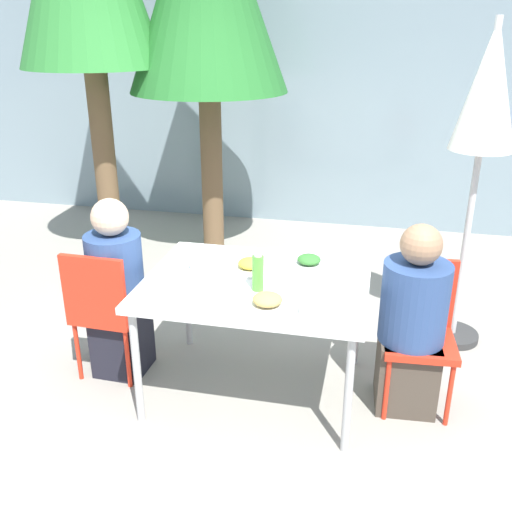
# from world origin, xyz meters

# --- Properties ---
(ground_plane) EXTENTS (24.00, 24.00, 0.00)m
(ground_plane) POSITION_xyz_m (0.00, 0.00, 0.00)
(ground_plane) COLOR gray
(building_facade) EXTENTS (10.00, 0.20, 3.00)m
(building_facade) POSITION_xyz_m (0.00, 3.32, 1.50)
(building_facade) COLOR gray
(building_facade) RESTS_ON ground
(dining_table) EXTENTS (1.27, 0.98, 0.74)m
(dining_table) POSITION_xyz_m (0.00, 0.00, 0.68)
(dining_table) COLOR white
(dining_table) RESTS_ON ground
(chair_left) EXTENTS (0.41, 0.41, 0.86)m
(chair_left) POSITION_xyz_m (-0.94, -0.05, 0.50)
(chair_left) COLOR red
(chair_left) RESTS_ON ground
(person_left) EXTENTS (0.34, 0.34, 1.16)m
(person_left) POSITION_xyz_m (-0.88, 0.03, 0.55)
(person_left) COLOR black
(person_left) RESTS_ON ground
(chair_right) EXTENTS (0.42, 0.42, 0.86)m
(chair_right) POSITION_xyz_m (0.93, 0.14, 0.50)
(chair_right) COLOR red
(chair_right) RESTS_ON ground
(person_right) EXTENTS (0.37, 0.37, 1.12)m
(person_right) POSITION_xyz_m (0.89, 0.06, 0.52)
(person_right) COLOR #473D33
(person_right) RESTS_ON ground
(closed_umbrella) EXTENTS (0.40, 0.40, 2.14)m
(closed_umbrella) POSITION_xyz_m (1.24, 0.90, 1.65)
(closed_umbrella) COLOR #333333
(closed_umbrella) RESTS_ON ground
(plate_0) EXTENTS (0.26, 0.26, 0.07)m
(plate_0) POSITION_xyz_m (0.27, 0.27, 0.77)
(plate_0) COLOR white
(plate_0) RESTS_ON dining_table
(plate_1) EXTENTS (0.26, 0.26, 0.07)m
(plate_1) POSITION_xyz_m (-0.06, 0.14, 0.77)
(plate_1) COLOR white
(plate_1) RESTS_ON dining_table
(plate_2) EXTENTS (0.28, 0.28, 0.08)m
(plate_2) POSITION_xyz_m (0.13, -0.31, 0.77)
(plate_2) COLOR white
(plate_2) RESTS_ON dining_table
(bottle) EXTENTS (0.06, 0.06, 0.22)m
(bottle) POSITION_xyz_m (0.04, -0.12, 0.85)
(bottle) COLOR #51A338
(bottle) RESTS_ON dining_table
(drinking_cup) EXTENTS (0.08, 0.08, 0.08)m
(drinking_cup) POSITION_xyz_m (-0.37, 0.07, 0.78)
(drinking_cup) COLOR white
(drinking_cup) RESTS_ON dining_table
(salad_bowl) EXTENTS (0.18, 0.18, 0.06)m
(salad_bowl) POSITION_xyz_m (0.39, -0.33, 0.77)
(salad_bowl) COLOR white
(salad_bowl) RESTS_ON dining_table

